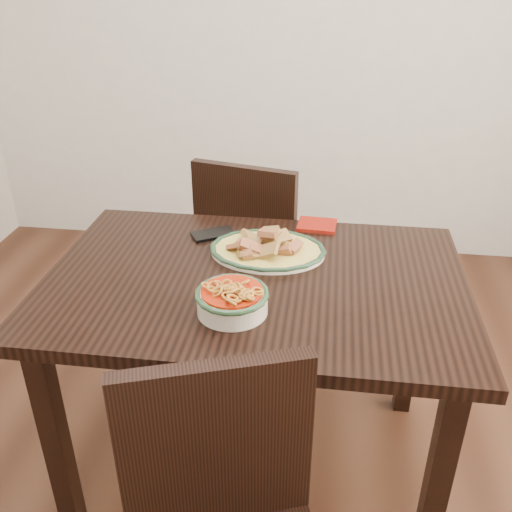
# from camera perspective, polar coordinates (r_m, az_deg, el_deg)

# --- Properties ---
(floor) EXTENTS (3.50, 3.50, 0.00)m
(floor) POSITION_cam_1_polar(r_m,az_deg,el_deg) (2.13, -1.55, -20.57)
(floor) COLOR #341B10
(floor) RESTS_ON ground
(wall_back) EXTENTS (3.50, 0.10, 2.60)m
(wall_back) POSITION_cam_1_polar(r_m,az_deg,el_deg) (3.15, 3.60, 22.88)
(wall_back) COLOR beige
(wall_back) RESTS_ON ground
(dining_table) EXTENTS (1.24, 0.83, 0.75)m
(dining_table) POSITION_cam_1_polar(r_m,az_deg,el_deg) (1.74, -0.09, -4.80)
(dining_table) COLOR black
(dining_table) RESTS_ON ground
(chair_far) EXTENTS (0.51, 0.51, 0.89)m
(chair_far) POSITION_cam_1_polar(r_m,az_deg,el_deg) (2.40, -0.19, 0.96)
(chair_far) COLOR black
(chair_far) RESTS_ON ground
(fish_plate) EXTENTS (0.36, 0.28, 0.11)m
(fish_plate) POSITION_cam_1_polar(r_m,az_deg,el_deg) (1.79, 1.18, 1.51)
(fish_plate) COLOR white
(fish_plate) RESTS_ON dining_table
(noodle_bowl) EXTENTS (0.20, 0.20, 0.08)m
(noodle_bowl) POSITION_cam_1_polar(r_m,az_deg,el_deg) (1.51, -2.41, -4.20)
(noodle_bowl) COLOR beige
(noodle_bowl) RESTS_ON dining_table
(smartphone) EXTENTS (0.16, 0.14, 0.01)m
(smartphone) POSITION_cam_1_polar(r_m,az_deg,el_deg) (1.93, -4.32, 2.21)
(smartphone) COLOR black
(smartphone) RESTS_ON dining_table
(napkin) EXTENTS (0.14, 0.12, 0.01)m
(napkin) POSITION_cam_1_polar(r_m,az_deg,el_deg) (2.00, 6.12, 3.10)
(napkin) COLOR maroon
(napkin) RESTS_ON dining_table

